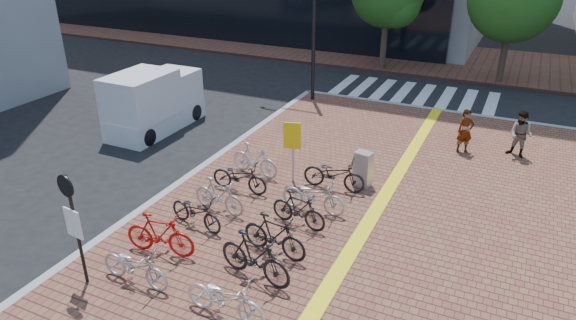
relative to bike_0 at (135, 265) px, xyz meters
The scene contains 24 objects.
ground 3.30m from the bike_0, 53.12° to the left, with size 120.00×120.00×0.00m, color black.
kerb_north 15.42m from the bike_0, 71.28° to the left, with size 14.00×0.25×0.15m, color gray.
far_sidewalk 23.68m from the bike_0, 85.28° to the left, with size 70.00×8.00×0.15m, color brown.
crosswalk 16.79m from the bike_0, 81.61° to the left, with size 7.50×4.00×0.01m.
street_trees 21.52m from the bike_0, 70.78° to the left, with size 16.20×4.60×6.35m.
bike_0 is the anchor object (origin of this frame).
bike_1 1.16m from the bike_0, 99.82° to the left, with size 0.51×1.81×1.08m, color #B9110D.
bike_2 2.52m from the bike_0, 92.56° to the left, with size 0.60×1.73×0.91m, color black.
bike_3 3.42m from the bike_0, 89.69° to the left, with size 0.47×1.66×1.00m, color #ABAAAF.
bike_4 4.71m from the bike_0, 90.80° to the left, with size 0.63×1.79×0.94m, color black.
bike_5 5.85m from the bike_0, 91.74° to the left, with size 0.49×1.73×1.04m, color silver.
bike_6 2.36m from the bike_0, ahead, with size 0.64×1.83×0.96m, color silver.
bike_7 2.64m from the bike_0, 28.48° to the left, with size 0.54×1.92×1.15m, color black.
bike_8 3.24m from the bike_0, 44.76° to the left, with size 0.50×1.77×1.06m, color black.
bike_9 4.35m from the bike_0, 58.06° to the left, with size 0.46×1.63×0.98m, color black.
bike_10 5.13m from the bike_0, 62.49° to the left, with size 0.65×1.86×0.98m, color #B6B6BC.
bike_11 6.48m from the bike_0, 68.02° to the left, with size 0.66×1.90×1.00m, color black.
pedestrian_a 11.86m from the bike_0, 62.13° to the left, with size 0.56×0.37×1.54m, color gray.
pedestrian_b 13.09m from the bike_0, 56.18° to the left, with size 0.78×0.61×1.61m, color #525868.
utility_box 7.30m from the bike_0, 64.58° to the left, with size 0.51×0.37×1.11m, color #ABABAF.
yellow_sign 6.12m from the bike_0, 79.67° to the left, with size 0.52×0.19×1.94m.
notice_sign 1.69m from the bike_0, 155.19° to the right, with size 0.50×0.15×2.71m.
traffic_light_pole 14.23m from the bike_0, 101.19° to the left, with size 2.92×1.13×5.44m.
box_truck 9.80m from the bike_0, 125.90° to the left, with size 1.86×4.15×2.39m.
Camera 1 is at (5.03, -9.50, 7.54)m, focal length 32.00 mm.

